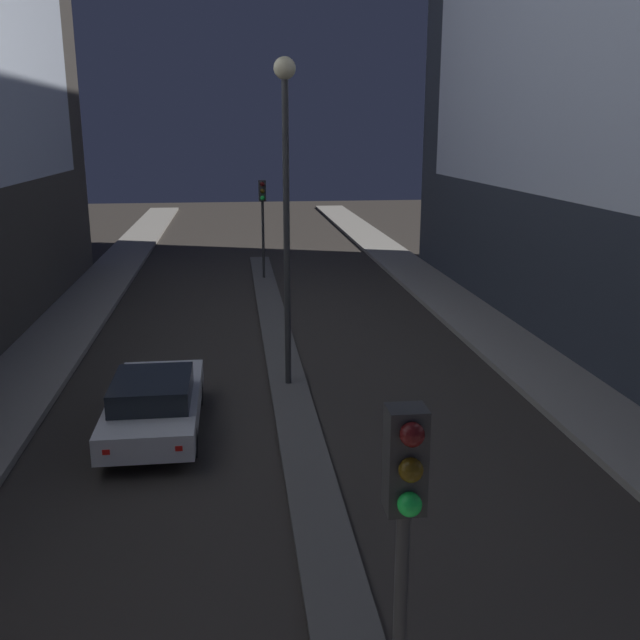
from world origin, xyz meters
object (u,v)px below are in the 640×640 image
(traffic_light_near, at_px, (404,537))
(traffic_light_mid, at_px, (263,207))
(car_left_lane, at_px, (154,402))

(traffic_light_near, height_order, traffic_light_mid, same)
(traffic_light_mid, xyz_separation_m, car_left_lane, (-3.17, -16.46, -2.57))
(traffic_light_mid, height_order, car_left_lane, traffic_light_mid)
(traffic_light_near, xyz_separation_m, traffic_light_mid, (0.00, 26.43, 0.00))
(traffic_light_near, relative_size, traffic_light_mid, 1.00)
(traffic_light_near, distance_m, car_left_lane, 10.76)
(traffic_light_mid, relative_size, car_left_lane, 0.91)
(car_left_lane, bearing_deg, traffic_light_mid, 79.11)
(traffic_light_near, distance_m, traffic_light_mid, 26.43)
(traffic_light_near, bearing_deg, car_left_lane, 107.64)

